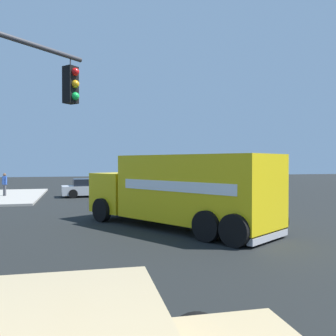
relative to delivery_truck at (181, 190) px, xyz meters
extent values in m
plane|color=black|center=(-1.69, 0.74, -1.47)|extent=(100.00, 100.00, 0.00)
cube|color=yellow|center=(0.61, 0.38, 0.11)|extent=(6.45, 5.27, 2.45)
cube|color=yellow|center=(-2.91, -1.82, -0.27)|extent=(2.88, 3.04, 1.70)
cube|color=black|center=(-3.64, -2.27, 0.07)|extent=(1.14, 1.75, 0.88)
cube|color=#B2B2B7|center=(3.11, 1.94, -1.28)|extent=(1.39, 2.06, 0.21)
cube|color=white|center=(1.25, -0.65, 0.23)|extent=(4.36, 2.73, 0.36)
cube|color=white|center=(-0.03, 1.41, 0.23)|extent=(4.36, 2.73, 0.36)
cylinder|color=black|center=(-2.21, -2.85, -0.97)|extent=(1.00, 0.77, 1.00)
cylinder|color=black|center=(-3.53, -0.74, -0.97)|extent=(1.00, 0.77, 1.00)
cylinder|color=black|center=(2.50, 0.10, -0.97)|extent=(1.00, 0.77, 1.00)
cylinder|color=black|center=(1.18, 2.20, -0.97)|extent=(1.00, 0.77, 1.00)
cylinder|color=black|center=(3.39, 0.65, -0.97)|extent=(1.00, 0.77, 1.00)
cylinder|color=black|center=(2.07, 2.76, -0.97)|extent=(1.00, 0.77, 1.00)
cylinder|color=#38383D|center=(3.52, -4.04, 3.66)|extent=(0.03, 0.03, 0.25)
cube|color=black|center=(3.52, -4.04, 3.06)|extent=(0.42, 0.42, 0.95)
sphere|color=red|center=(3.66, -3.92, 3.37)|extent=(0.20, 0.20, 0.20)
sphere|color=#EFA314|center=(3.66, -3.92, 3.06)|extent=(0.20, 0.20, 0.20)
sphere|color=#19CC4C|center=(3.66, -3.92, 2.75)|extent=(0.20, 0.20, 0.20)
cube|color=#B7BABF|center=(-13.68, -2.72, -0.98)|extent=(2.09, 4.41, 0.65)
cube|color=black|center=(-13.67, -2.87, -0.41)|extent=(1.74, 2.51, 0.50)
cylinder|color=black|center=(-14.69, -1.36, -1.16)|extent=(0.24, 0.63, 0.62)
cylinder|color=black|center=(-12.85, -1.24, -1.16)|extent=(0.24, 0.63, 0.62)
cylinder|color=black|center=(-14.50, -4.19, -1.16)|extent=(0.24, 0.63, 0.62)
cylinder|color=black|center=(-12.66, -4.07, -1.16)|extent=(0.24, 0.63, 0.62)
cylinder|color=#4C4C51|center=(-14.41, -8.85, -0.93)|extent=(0.14, 0.14, 0.79)
cylinder|color=#4C4C51|center=(-14.27, -8.76, -0.93)|extent=(0.14, 0.14, 0.79)
cube|color=#3359B2|center=(-14.34, -8.80, -0.24)|extent=(0.40, 0.37, 0.60)
sphere|color=brown|center=(-14.34, -8.80, 0.17)|extent=(0.22, 0.22, 0.22)
cylinder|color=#3359B2|center=(-14.53, -8.92, -0.21)|extent=(0.09, 0.09, 0.54)
cylinder|color=#3359B2|center=(-14.16, -8.68, -0.21)|extent=(0.09, 0.09, 0.54)
camera|label=1|loc=(13.05, -3.94, 1.07)|focal=37.95mm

